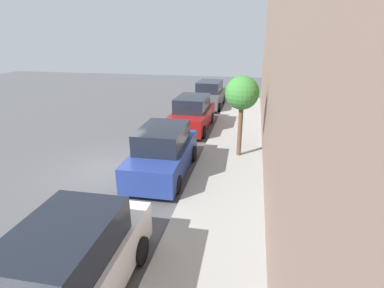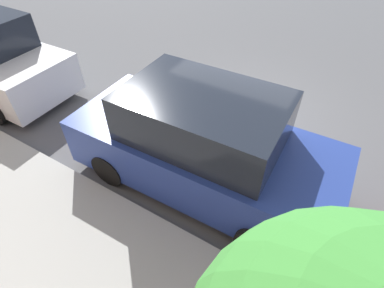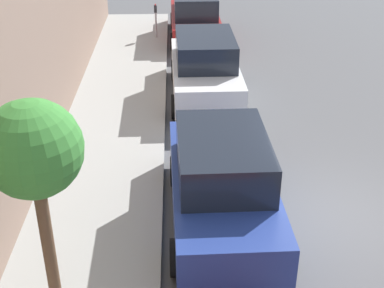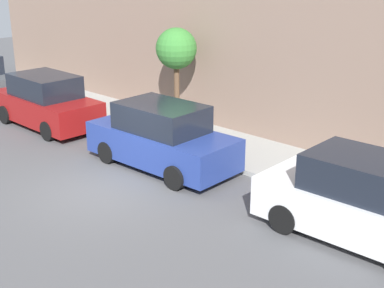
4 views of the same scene
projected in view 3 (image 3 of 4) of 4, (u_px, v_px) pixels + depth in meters
ground_plane at (328, 215)px, 11.27m from camera, size 60.00×60.00×0.00m
sidewalk at (95, 217)px, 11.09m from camera, size 2.80×32.00×0.15m
parked_minivan_nearest at (195, 17)px, 21.82m from camera, size 2.02×4.92×1.90m
parked_suv_second at (205, 69)px, 16.38m from camera, size 2.08×4.84×1.98m
parked_suv_third at (222, 184)px, 10.62m from camera, size 2.08×4.85×1.98m
parking_meter_near at (156, 17)px, 21.58m from camera, size 0.11×0.15×1.34m
street_tree at (33, 152)px, 7.57m from camera, size 1.46×1.46×3.61m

